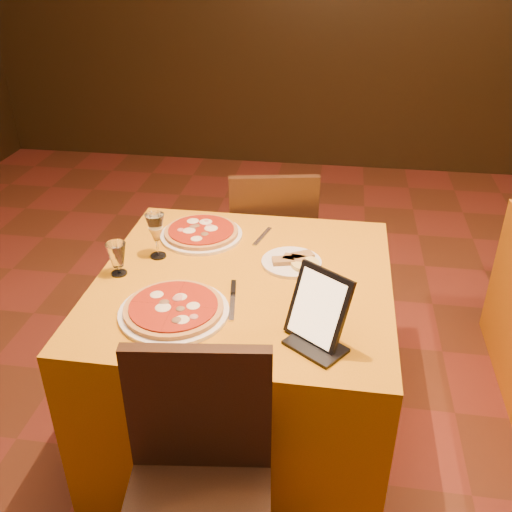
# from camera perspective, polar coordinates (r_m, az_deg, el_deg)

# --- Properties ---
(floor) EXTENTS (6.00, 7.00, 0.01)m
(floor) POSITION_cam_1_polar(r_m,az_deg,el_deg) (2.45, 2.22, -20.80)
(floor) COLOR #5E2D19
(floor) RESTS_ON ground
(wall_back) EXTENTS (6.00, 0.01, 2.80)m
(wall_back) POSITION_cam_1_polar(r_m,az_deg,el_deg) (5.08, 7.63, 23.99)
(wall_back) COLOR black
(wall_back) RESTS_ON floor
(main_table) EXTENTS (1.10, 1.10, 0.75)m
(main_table) POSITION_cam_1_polar(r_m,az_deg,el_deg) (2.37, -1.14, -9.93)
(main_table) COLOR orange
(main_table) RESTS_ON floor
(chair_main_far) EXTENTS (0.51, 0.51, 0.91)m
(chair_main_far) POSITION_cam_1_polar(r_m,az_deg,el_deg) (2.99, 1.47, 1.19)
(chair_main_far) COLOR black
(chair_main_far) RESTS_ON floor
(pizza_near) EXTENTS (0.38, 0.38, 0.03)m
(pizza_near) POSITION_cam_1_polar(r_m,az_deg,el_deg) (1.96, -8.22, -5.35)
(pizza_near) COLOR white
(pizza_near) RESTS_ON main_table
(pizza_far) EXTENTS (0.35, 0.35, 0.03)m
(pizza_far) POSITION_cam_1_polar(r_m,az_deg,el_deg) (2.44, -5.49, 2.29)
(pizza_far) COLOR white
(pizza_far) RESTS_ON main_table
(cutlet_dish) EXTENTS (0.24, 0.24, 0.03)m
(cutlet_dish) POSITION_cam_1_polar(r_m,az_deg,el_deg) (2.23, 3.57, -0.50)
(cutlet_dish) COLOR white
(cutlet_dish) RESTS_ON main_table
(wine_glass) EXTENTS (0.09, 0.09, 0.19)m
(wine_glass) POSITION_cam_1_polar(r_m,az_deg,el_deg) (2.27, -9.94, 2.03)
(wine_glass) COLOR #E9D584
(wine_glass) RESTS_ON main_table
(water_glass) EXTENTS (0.08, 0.08, 0.13)m
(water_glass) POSITION_cam_1_polar(r_m,az_deg,el_deg) (2.20, -13.69, -0.30)
(water_glass) COLOR white
(water_glass) RESTS_ON main_table
(tablet) EXTENTS (0.22, 0.20, 0.24)m
(tablet) POSITION_cam_1_polar(r_m,az_deg,el_deg) (1.78, 6.26, -5.11)
(tablet) COLOR black
(tablet) RESTS_ON main_table
(knife) EXTENTS (0.05, 0.22, 0.01)m
(knife) POSITION_cam_1_polar(r_m,az_deg,el_deg) (2.01, -2.36, -4.61)
(knife) COLOR silver
(knife) RESTS_ON main_table
(fork_near) EXTENTS (0.09, 0.17, 0.01)m
(fork_near) POSITION_cam_1_polar(r_m,az_deg,el_deg) (2.05, -11.81, -4.56)
(fork_near) COLOR silver
(fork_near) RESTS_ON main_table
(fork_far) EXTENTS (0.06, 0.17, 0.01)m
(fork_far) POSITION_cam_1_polar(r_m,az_deg,el_deg) (2.43, 0.65, 1.97)
(fork_far) COLOR silver
(fork_far) RESTS_ON main_table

